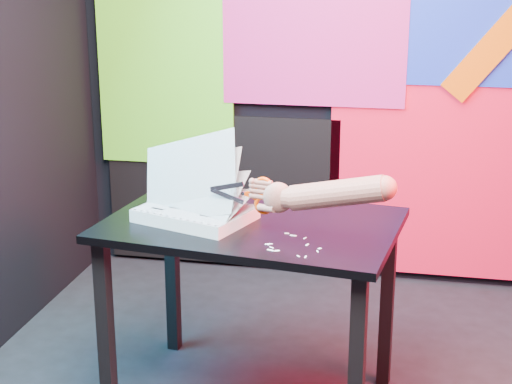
# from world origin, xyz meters

# --- Properties ---
(room) EXTENTS (3.01, 3.01, 2.71)m
(room) POSITION_xyz_m (0.00, 0.00, 1.35)
(room) COLOR black
(room) RESTS_ON ground
(backdrop) EXTENTS (2.88, 0.05, 2.08)m
(backdrop) POSITION_xyz_m (0.06, 1.46, 0.96)
(backdrop) COLOR red
(backdrop) RESTS_ON ground
(work_table) EXTENTS (1.15, 0.84, 0.75)m
(work_table) POSITION_xyz_m (-0.30, 0.13, 0.64)
(work_table) COLOR black
(work_table) RESTS_ON ground
(printout_stack) EXTENTS (0.47, 0.40, 0.37)m
(printout_stack) POSITION_xyz_m (-0.51, 0.10, 0.78)
(printout_stack) COLOR white
(printout_stack) RESTS_ON work_table
(scissors) EXTENTS (0.24, 0.06, 0.14)m
(scissors) POSITION_xyz_m (-0.25, 0.00, 0.89)
(scissors) COLOR #B5B6CB
(scissors) RESTS_ON printout_stack
(hand_forearm) EXTENTS (0.50, 0.16, 0.18)m
(hand_forearm) POSITION_xyz_m (-0.00, -0.05, 0.93)
(hand_forearm) COLOR #B46C57
(hand_forearm) RESTS_ON work_table
(paper_clippings) EXTENTS (0.20, 0.23, 0.00)m
(paper_clippings) POSITION_xyz_m (-0.12, -0.10, 0.75)
(paper_clippings) COLOR white
(paper_clippings) RESTS_ON work_table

